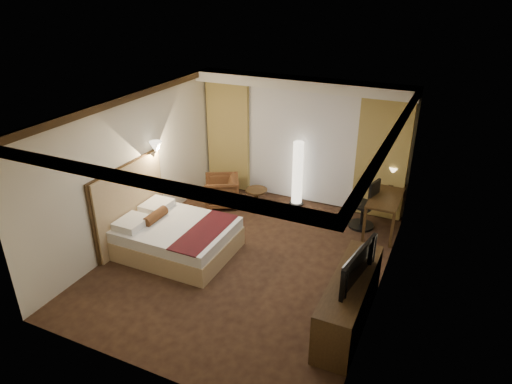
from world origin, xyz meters
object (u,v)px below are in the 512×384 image
at_px(armchair, 222,190).
at_px(floor_lamp, 298,174).
at_px(bed, 178,238).
at_px(office_chair, 363,203).
at_px(desk, 384,213).
at_px(dresser, 349,300).
at_px(side_table, 257,200).
at_px(television, 352,258).

distance_m(armchair, floor_lamp, 1.66).
bearing_deg(bed, floor_lamp, 64.97).
relative_size(bed, floor_lamp, 1.34).
xyz_separation_m(floor_lamp, office_chair, (1.51, -0.40, -0.20)).
xyz_separation_m(desk, dresser, (0.05, -2.89, 0.01)).
height_order(armchair, dresser, dresser).
relative_size(side_table, office_chair, 0.47).
bearing_deg(side_table, desk, 6.55).
bearing_deg(bed, armchair, 95.21).
bearing_deg(bed, side_table, 73.61).
bearing_deg(dresser, desk, 90.99).
relative_size(armchair, television, 0.65).
bearing_deg(office_chair, bed, -124.87).
xyz_separation_m(armchair, side_table, (0.78, 0.08, -0.12)).
bearing_deg(desk, floor_lamp, 169.52).
relative_size(desk, television, 1.16).
height_order(armchair, office_chair, office_chair).
distance_m(desk, office_chair, 0.43).
xyz_separation_m(floor_lamp, television, (1.94, -3.24, 0.37)).
bearing_deg(desk, office_chair, -173.00).
xyz_separation_m(office_chair, television, (0.43, -2.84, 0.57)).
bearing_deg(floor_lamp, armchair, -152.98).
relative_size(floor_lamp, desk, 1.11).
bearing_deg(floor_lamp, bed, -115.03).
bearing_deg(side_table, dresser, -44.65).
distance_m(floor_lamp, office_chair, 1.58).
bearing_deg(television, floor_lamp, 39.79).
relative_size(bed, dresser, 0.97).
bearing_deg(dresser, side_table, 135.35).
xyz_separation_m(bed, armchair, (-0.18, 1.97, 0.08)).
xyz_separation_m(armchair, television, (3.38, -2.51, 0.73)).
bearing_deg(office_chair, television, -65.96).
height_order(bed, armchair, armchair).
height_order(side_table, office_chair, office_chair).
bearing_deg(desk, armchair, -173.54).
bearing_deg(television, bed, 89.32).
bearing_deg(floor_lamp, dresser, -58.76).
relative_size(bed, desk, 1.49).
bearing_deg(office_chair, desk, 22.48).
bearing_deg(bed, office_chair, 39.64).
relative_size(floor_lamp, office_chair, 1.38).
distance_m(bed, office_chair, 3.61).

